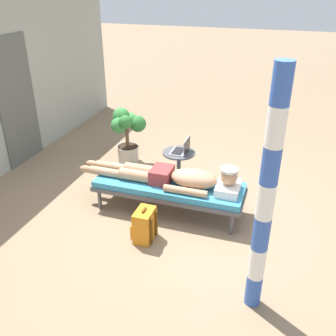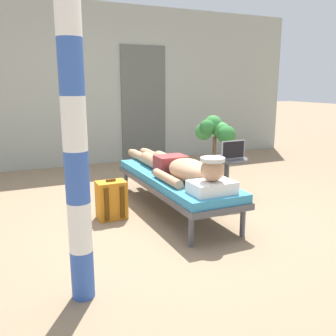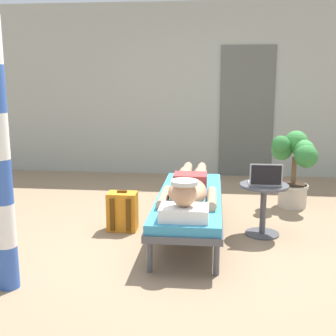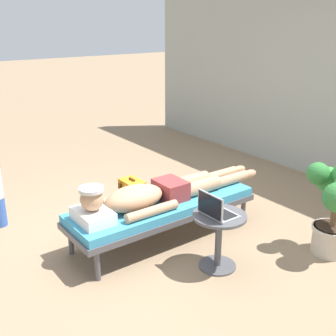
# 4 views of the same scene
# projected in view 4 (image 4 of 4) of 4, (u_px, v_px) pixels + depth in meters

# --- Properties ---
(ground_plane) EXTENTS (40.00, 40.00, 0.00)m
(ground_plane) POSITION_uv_depth(u_px,v_px,m) (148.00, 239.00, 4.35)
(ground_plane) COLOR #8C7256
(lounge_chair) EXTENTS (0.64, 1.98, 0.42)m
(lounge_chair) POSITION_uv_depth(u_px,v_px,m) (163.00, 207.00, 4.26)
(lounge_chair) COLOR #4C4C51
(lounge_chair) RESTS_ON ground
(person_reclining) EXTENTS (0.53, 2.17, 0.33)m
(person_reclining) POSITION_uv_depth(u_px,v_px,m) (154.00, 194.00, 4.14)
(person_reclining) COLOR white
(person_reclining) RESTS_ON lounge_chair
(side_table) EXTENTS (0.48, 0.48, 0.52)m
(side_table) POSITION_uv_depth(u_px,v_px,m) (219.00, 232.00, 3.75)
(side_table) COLOR #4C4C51
(side_table) RESTS_ON ground
(laptop) EXTENTS (0.31, 0.24, 0.23)m
(laptop) POSITION_uv_depth(u_px,v_px,m) (216.00, 210.00, 3.65)
(laptop) COLOR #A5A8AD
(laptop) RESTS_ON side_table
(backpack) EXTENTS (0.30, 0.26, 0.42)m
(backpack) POSITION_uv_depth(u_px,v_px,m) (133.00, 197.00, 4.88)
(backpack) COLOR orange
(backpack) RESTS_ON ground
(potted_plant) EXTENTS (0.52, 0.53, 0.93)m
(potted_plant) POSITION_uv_depth(u_px,v_px,m) (336.00, 201.00, 3.91)
(potted_plant) COLOR #BFB29E
(potted_plant) RESTS_ON ground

